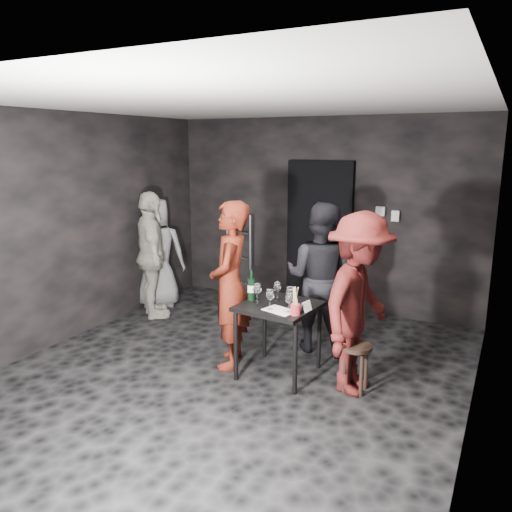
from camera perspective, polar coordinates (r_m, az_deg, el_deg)
The scene contains 27 objects.
floor at distance 5.35m, azimuth -2.51°, elevation -13.05°, with size 4.50×5.00×0.02m, color black.
ceiling at distance 4.84m, azimuth -2.83°, elevation 17.16°, with size 4.50×5.00×0.02m, color silver.
wall_back at distance 7.16m, azimuth 7.46°, elevation 4.76°, with size 4.50×0.04×2.70m, color black.
wall_front at distance 3.10m, azimuth -26.73°, elevation -6.95°, with size 4.50×0.04×2.70m, color black.
wall_left at distance 6.34m, azimuth -20.57°, elevation 3.04°, with size 0.04×5.00×2.70m, color black.
wall_right at distance 4.28m, azimuth 24.40°, elevation -1.58°, with size 0.04×5.00×2.70m, color black.
doorway at distance 7.15m, azimuth 7.23°, elevation 2.32°, with size 0.95×0.10×2.10m, color black.
wallbox_upper at distance 6.86m, azimuth 14.05°, elevation 4.99°, with size 0.12×0.06×0.12m, color #B7B7B2.
wallbox_lower at distance 6.82m, azimuth 15.66°, elevation 4.43°, with size 0.10×0.06×0.14m, color #B7B7B2.
hand_truck at distance 7.60m, azimuth -2.12°, elevation -3.30°, with size 0.44×0.36×1.31m.
tasting_table at distance 5.06m, azimuth 2.63°, elevation -6.60°, with size 0.72×0.72×0.75m.
stool at distance 4.91m, azimuth 11.35°, elevation -11.13°, with size 0.30×0.30×0.47m.
server_red at distance 5.18m, azimuth -3.00°, elevation -1.70°, with size 0.76×0.50×2.07m, color maroon.
woman_black at distance 5.64m, azimuth 7.36°, elevation -1.32°, with size 0.94×0.52×1.93m, color black.
man_maroon at distance 4.72m, azimuth 11.75°, elevation -3.84°, with size 1.29×0.60×2.00m, color #5A1715.
bystander_cream at distance 6.83m, azimuth -11.91°, elevation 1.09°, with size 1.15×0.55×1.97m, color beige.
bystander_grey at distance 7.31m, azimuth -11.23°, elevation 0.73°, with size 0.82×0.45×1.68m, color gray.
tasting_mat at distance 4.84m, azimuth 2.71°, elevation -6.24°, with size 0.30×0.20×0.00m, color white.
wine_glass_a at distance 5.03m, azimuth 0.14°, elevation -4.19°, with size 0.08×0.08×0.22m, color white, non-canonical shape.
wine_glass_b at distance 5.13m, azimuth 0.11°, elevation -4.06°, with size 0.07×0.07×0.19m, color white, non-canonical shape.
wine_glass_c at distance 5.13m, azimuth 2.44°, elevation -3.91°, with size 0.08×0.08×0.21m, color white, non-canonical shape.
wine_glass_d at distance 4.83m, azimuth 1.61°, elevation -4.89°, with size 0.08×0.08×0.22m, color white, non-canonical shape.
wine_glass_e at distance 4.77m, azimuth 3.78°, elevation -5.26°, with size 0.08×0.08×0.21m, color white, non-canonical shape.
wine_glass_f at distance 4.94m, azimuth 3.89°, elevation -4.54°, with size 0.08×0.08×0.22m, color white, non-canonical shape.
wine_bottle at distance 5.12m, azimuth -0.54°, elevation -3.74°, with size 0.08×0.08×0.32m.
breadstick_cup at distance 4.70m, azimuth 4.54°, elevation -5.21°, with size 0.09×0.09×0.29m.
reserved_card at distance 4.84m, azimuth 5.53°, elevation -5.71°, with size 0.08×0.13×0.10m, color white, non-canonical shape.
Camera 1 is at (2.43, -4.17, 2.32)m, focal length 35.00 mm.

